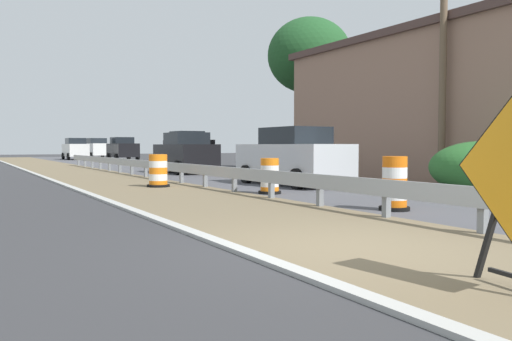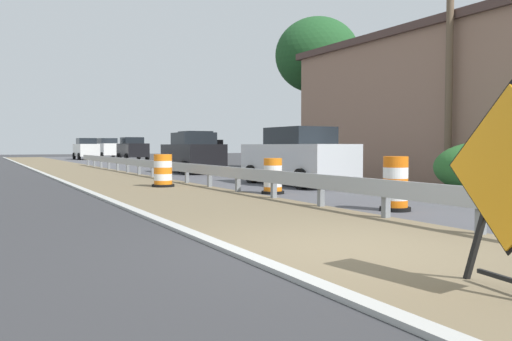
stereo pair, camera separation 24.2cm
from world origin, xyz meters
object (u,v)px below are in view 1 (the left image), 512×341
(car_trailing_near_lane, at_px, (123,149))
(car_lead_far_lane, at_px, (292,156))
(utility_pole_near, at_px, (443,53))
(car_mid_far_lane, at_px, (97,148))
(traffic_barrel_close, at_px, (270,178))
(traffic_barrel_nearest, at_px, (395,186))
(traffic_barrel_mid, at_px, (158,172))
(car_trailing_far_lane, at_px, (75,149))
(car_lead_near_lane, at_px, (185,153))
(car_distant_a, at_px, (188,149))

(car_trailing_near_lane, bearing_deg, car_lead_far_lane, -5.71)
(utility_pole_near, bearing_deg, car_mid_far_lane, 91.86)
(traffic_barrel_close, height_order, car_trailing_near_lane, car_trailing_near_lane)
(traffic_barrel_nearest, bearing_deg, car_lead_far_lane, 73.78)
(car_mid_far_lane, bearing_deg, traffic_barrel_nearest, -7.73)
(traffic_barrel_mid, height_order, car_trailing_near_lane, car_trailing_near_lane)
(car_trailing_near_lane, height_order, car_trailing_far_lane, car_trailing_near_lane)
(traffic_barrel_close, xyz_separation_m, car_mid_far_lane, (5.29, 44.45, 0.62))
(car_lead_far_lane, bearing_deg, traffic_barrel_nearest, 162.55)
(car_mid_far_lane, relative_size, car_trailing_far_lane, 0.97)
(car_trailing_near_lane, xyz_separation_m, car_lead_far_lane, (-3.03, -32.16, -0.07))
(car_trailing_near_lane, bearing_deg, traffic_barrel_nearest, -7.66)
(car_lead_far_lane, bearing_deg, car_lead_near_lane, 0.29)
(car_lead_far_lane, bearing_deg, traffic_barrel_mid, 69.42)
(car_trailing_far_lane, bearing_deg, utility_pole_near, -173.18)
(car_lead_near_lane, bearing_deg, traffic_barrel_nearest, 173.48)
(car_trailing_near_lane, bearing_deg, traffic_barrel_close, -9.09)
(car_lead_far_lane, distance_m, car_mid_far_lane, 42.20)
(car_lead_far_lane, bearing_deg, traffic_barrel_close, 134.69)
(traffic_barrel_mid, bearing_deg, car_lead_far_lane, -19.35)
(traffic_barrel_close, height_order, car_mid_far_lane, car_mid_far_lane)
(traffic_barrel_close, bearing_deg, car_trailing_far_lane, 86.82)
(traffic_barrel_close, relative_size, traffic_barrel_mid, 0.94)
(traffic_barrel_close, bearing_deg, car_trailing_near_lane, 81.25)
(traffic_barrel_mid, bearing_deg, car_mid_far_lane, 80.00)
(car_mid_far_lane, bearing_deg, traffic_barrel_close, -8.70)
(utility_pole_near, bearing_deg, traffic_barrel_close, 179.84)
(car_trailing_near_lane, relative_size, car_distant_a, 1.04)
(car_mid_far_lane, relative_size, car_distant_a, 1.05)
(traffic_barrel_close, bearing_deg, car_lead_near_lane, 79.73)
(traffic_barrel_nearest, xyz_separation_m, car_lead_near_lane, (1.75, 15.77, 0.47))
(car_trailing_near_lane, relative_size, utility_pole_near, 0.49)
(car_lead_far_lane, distance_m, utility_pole_near, 6.10)
(traffic_barrel_nearest, height_order, car_lead_near_lane, car_lead_near_lane)
(traffic_barrel_close, height_order, car_trailing_far_lane, car_trailing_far_lane)
(traffic_barrel_mid, height_order, car_trailing_far_lane, car_trailing_far_lane)
(traffic_barrel_nearest, distance_m, utility_pole_near, 8.73)
(traffic_barrel_mid, xyz_separation_m, car_trailing_near_lane, (7.19, 30.70, 0.57))
(car_mid_far_lane, distance_m, car_trailing_far_lane, 5.69)
(car_trailing_far_lane, bearing_deg, car_lead_near_lane, -180.00)
(traffic_barrel_mid, bearing_deg, car_lead_near_lane, 62.33)
(car_lead_near_lane, distance_m, utility_pole_near, 12.74)
(car_distant_a, relative_size, utility_pole_near, 0.48)
(car_lead_near_lane, distance_m, car_distant_a, 8.63)
(traffic_barrel_close, bearing_deg, car_lead_far_lane, 45.92)
(car_lead_near_lane, xyz_separation_m, car_lead_far_lane, (0.24, -8.96, -0.01))
(traffic_barrel_mid, height_order, car_lead_near_lane, car_lead_near_lane)
(traffic_barrel_mid, relative_size, car_mid_far_lane, 0.25)
(car_trailing_far_lane, bearing_deg, car_distant_a, -170.78)
(car_trailing_far_lane, bearing_deg, car_mid_far_lane, -32.49)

